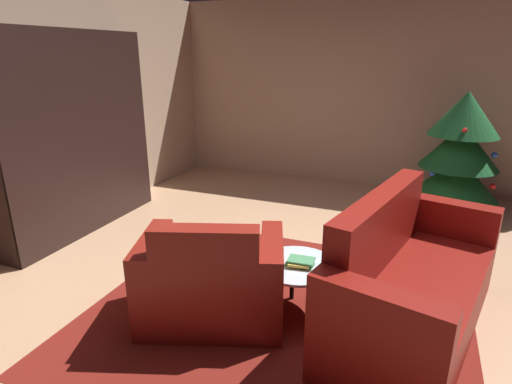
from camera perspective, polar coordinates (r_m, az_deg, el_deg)
ground_plane at (r=3.64m, az=6.86°, el=-12.73°), size 7.61×7.61×0.00m
wall_back at (r=6.29m, az=15.12°, el=12.75°), size 5.76×0.06×2.62m
wall_left at (r=4.73m, az=-28.53°, el=9.42°), size 0.06×6.46×2.62m
area_rug at (r=3.31m, az=3.04°, el=-16.03°), size 2.75×2.58×0.01m
bookshelf_unit at (r=4.90m, az=-22.34°, el=6.94°), size 0.32×2.00×2.10m
armchair_red at (r=3.10m, az=-6.04°, el=-12.24°), size 1.19×0.99×0.84m
couch_red at (r=3.18m, az=20.16°, el=-11.89°), size 1.17×1.94×0.96m
coffee_table at (r=3.15m, az=5.61°, el=-10.43°), size 0.60×0.60×0.40m
book_stack_on_table at (r=3.10m, az=6.03°, el=-9.51°), size 0.21×0.16×0.05m
bottle_on_table at (r=3.01m, az=3.03°, el=-8.94°), size 0.08×0.08×0.23m
decorated_tree at (r=5.56m, az=26.04°, el=5.02°), size 1.01×1.01×1.46m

